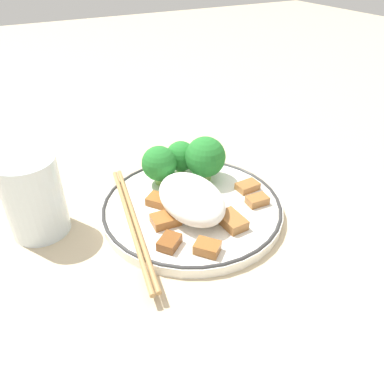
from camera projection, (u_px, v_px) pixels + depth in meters
name	position (u px, v px, depth m)	size (l,w,h in m)	color
ground_plane	(192.00, 212.00, 0.51)	(3.00, 3.00, 0.00)	#C6B28E
plate	(192.00, 207.00, 0.50)	(0.24, 0.24, 0.02)	white
rice_mound	(191.00, 198.00, 0.48)	(0.11, 0.07, 0.04)	white
broccoli_back_left	(205.00, 157.00, 0.53)	(0.06, 0.06, 0.07)	#7FB756
broccoli_back_center	(181.00, 156.00, 0.55)	(0.04, 0.04, 0.05)	#7FB756
broccoli_back_right	(159.00, 164.00, 0.53)	(0.05, 0.05, 0.06)	#7FB756
meat_near_front	(159.00, 200.00, 0.50)	(0.04, 0.04, 0.01)	#995B28
meat_near_left	(232.00, 221.00, 0.46)	(0.04, 0.03, 0.01)	#9E6633
meat_near_right	(257.00, 200.00, 0.50)	(0.02, 0.03, 0.01)	#9E6633
meat_near_back	(207.00, 248.00, 0.42)	(0.04, 0.03, 0.01)	#995B28
meat_on_rice_edge	(169.00, 242.00, 0.43)	(0.03, 0.03, 0.01)	brown
meat_mid_left	(166.00, 220.00, 0.47)	(0.03, 0.04, 0.01)	#995B28
meat_mid_right	(248.00, 186.00, 0.53)	(0.02, 0.03, 0.01)	#9E6633
chopsticks	(133.00, 222.00, 0.47)	(0.24, 0.05, 0.01)	#AD8451
drinking_glass	(33.00, 197.00, 0.45)	(0.07, 0.07, 0.10)	silver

